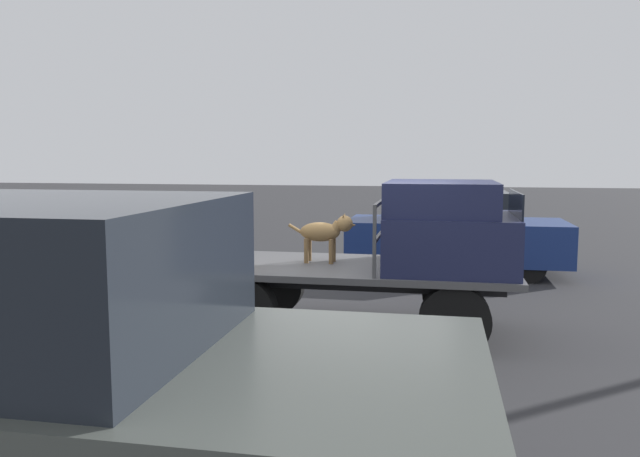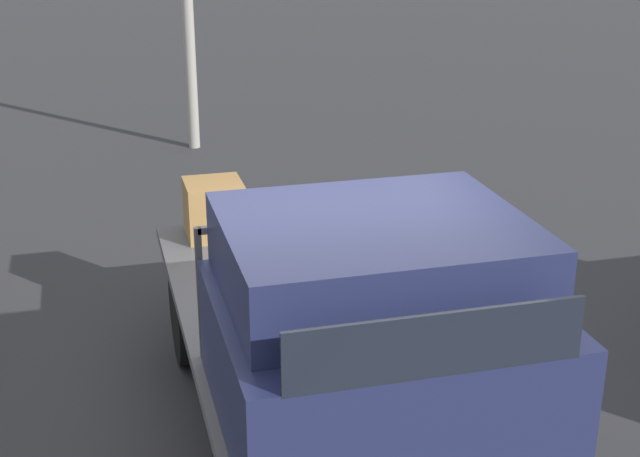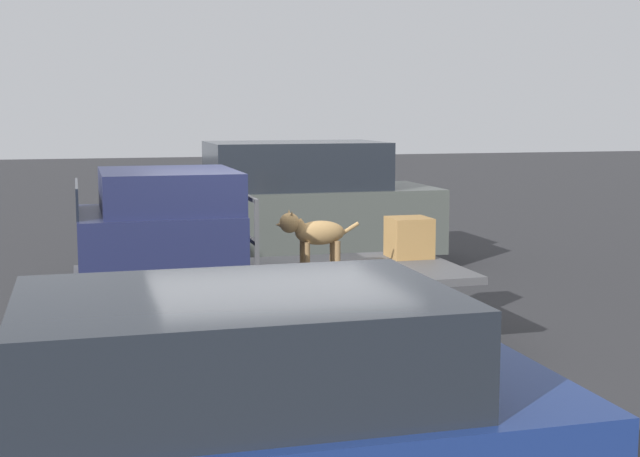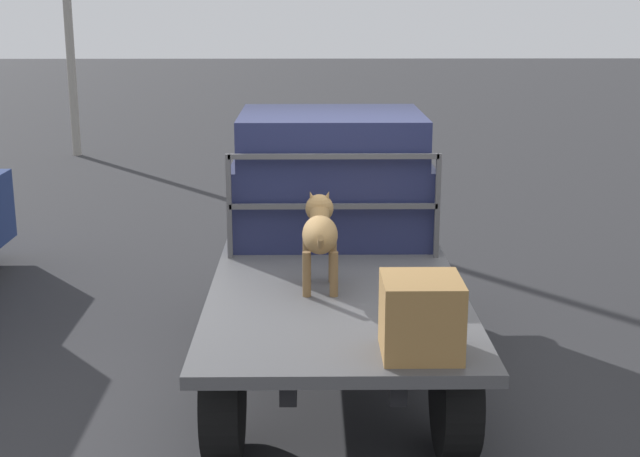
# 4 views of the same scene
# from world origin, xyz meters

# --- Properties ---
(ground_plane) EXTENTS (80.00, 80.00, 0.00)m
(ground_plane) POSITION_xyz_m (0.00, 0.00, 0.00)
(ground_plane) COLOR #2D2D30
(flatbed_truck) EXTENTS (4.02, 1.81, 0.87)m
(flatbed_truck) POSITION_xyz_m (0.00, 0.00, 0.62)
(flatbed_truck) COLOR black
(flatbed_truck) RESTS_ON ground
(truck_cab) EXTENTS (1.56, 1.69, 1.07)m
(truck_cab) POSITION_xyz_m (1.15, 0.00, 1.38)
(truck_cab) COLOR #1E2347
(truck_cab) RESTS_ON flatbed_truck
(truck_headboard) EXTENTS (0.04, 1.69, 0.84)m
(truck_headboard) POSITION_xyz_m (0.34, 0.00, 1.43)
(truck_headboard) COLOR #4C4C4F
(truck_headboard) RESTS_ON flatbed_truck
(dog) EXTENTS (0.90, 0.25, 0.66)m
(dog) POSITION_xyz_m (-0.39, 0.12, 1.28)
(dog) COLOR brown
(dog) RESTS_ON flatbed_truck
(cargo_crate) EXTENTS (0.46, 0.46, 0.46)m
(cargo_crate) POSITION_xyz_m (-1.68, -0.45, 1.10)
(cargo_crate) COLOR olive
(cargo_crate) RESTS_ON flatbed_truck
(parked_sedan) EXTENTS (4.12, 1.73, 1.59)m
(parked_sedan) POSITION_xyz_m (1.32, 4.43, 0.80)
(parked_sedan) COLOR black
(parked_sedan) RESTS_ON ground
(parked_pickup_far) EXTENTS (5.05, 1.93, 2.04)m
(parked_pickup_far) POSITION_xyz_m (-1.28, -4.98, 0.99)
(parked_pickup_far) COLOR black
(parked_pickup_far) RESTS_ON ground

